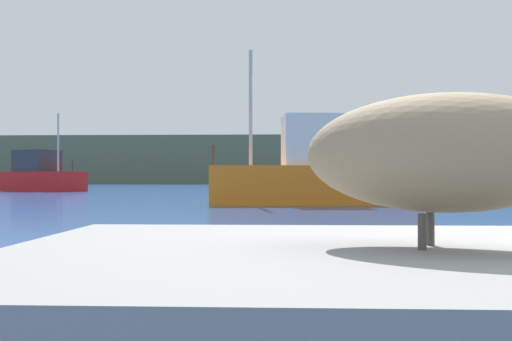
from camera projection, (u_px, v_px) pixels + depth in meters
name	position (u px, v px, depth m)	size (l,w,h in m)	color
hillside_backdrop	(299.00, 161.00, 78.57)	(140.00, 12.63, 5.77)	#5B664C
pelican	(445.00, 149.00, 2.21)	(1.32, 0.82, 0.91)	#947F61
fishing_boat_orange	(312.00, 174.00, 20.98)	(7.09, 2.96, 5.20)	orange
fishing_boat_red	(36.00, 176.00, 39.38)	(7.19, 5.25, 4.83)	red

